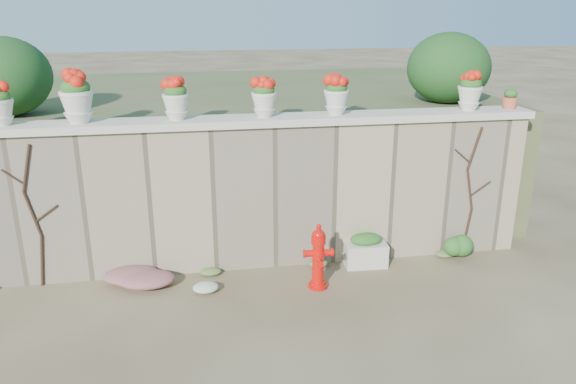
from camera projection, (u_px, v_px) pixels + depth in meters
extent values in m
plane|color=brown|center=(261.00, 332.00, 6.33)|extent=(80.00, 80.00, 0.00)
cube|color=gray|center=(244.00, 197.00, 7.69)|extent=(8.00, 0.40, 2.00)
cube|color=beige|center=(242.00, 121.00, 7.36)|extent=(8.10, 0.52, 0.10)
cube|color=#384C23|center=(228.00, 143.00, 10.68)|extent=(9.00, 6.00, 2.00)
ellipsoid|color=#143814|center=(3.00, 77.00, 7.81)|extent=(1.30, 1.30, 1.10)
ellipsoid|color=#143814|center=(448.00, 68.00, 8.86)|extent=(1.30, 1.30, 1.10)
cylinder|color=black|center=(42.00, 261.00, 7.27)|extent=(0.12, 0.04, 0.70)
cylinder|color=black|center=(33.00, 214.00, 7.06)|extent=(0.17, 0.04, 0.61)
cylinder|color=black|center=(26.00, 168.00, 6.87)|extent=(0.18, 0.04, 0.61)
cylinder|color=black|center=(46.00, 213.00, 7.08)|extent=(0.30, 0.02, 0.22)
cylinder|color=black|center=(12.00, 177.00, 6.87)|extent=(0.25, 0.02, 0.21)
cylinder|color=black|center=(467.00, 231.00, 8.21)|extent=(0.12, 0.04, 0.70)
cylinder|color=black|center=(470.00, 189.00, 8.00)|extent=(0.17, 0.04, 0.61)
cylinder|color=black|center=(475.00, 148.00, 7.81)|extent=(0.18, 0.04, 0.61)
cylinder|color=black|center=(480.00, 189.00, 8.03)|extent=(0.30, 0.02, 0.22)
cylinder|color=black|center=(462.00, 156.00, 7.82)|extent=(0.25, 0.02, 0.21)
cylinder|color=red|center=(318.00, 286.00, 7.32)|extent=(0.25, 0.25, 0.04)
cylinder|color=red|center=(318.00, 262.00, 7.21)|extent=(0.15, 0.15, 0.55)
cylinder|color=red|center=(318.00, 253.00, 7.17)|extent=(0.19, 0.19, 0.04)
cylinder|color=red|center=(319.00, 240.00, 7.11)|extent=(0.19, 0.19, 0.11)
ellipsoid|color=red|center=(319.00, 233.00, 7.08)|extent=(0.17, 0.17, 0.12)
cylinder|color=red|center=(319.00, 228.00, 7.06)|extent=(0.06, 0.06, 0.09)
cylinder|color=red|center=(309.00, 254.00, 7.16)|extent=(0.13, 0.09, 0.09)
cylinder|color=red|center=(328.00, 253.00, 7.19)|extent=(0.13, 0.09, 0.09)
cylinder|color=red|center=(319.00, 263.00, 7.11)|extent=(0.08, 0.09, 0.08)
cube|color=beige|center=(365.00, 254.00, 7.89)|extent=(0.60, 0.37, 0.34)
ellipsoid|color=#1E5119|center=(366.00, 239.00, 7.82)|extent=(0.46, 0.29, 0.17)
ellipsoid|color=#1E5119|center=(456.00, 245.00, 7.97)|extent=(0.54, 0.49, 0.52)
ellipsoid|color=#BB2566|center=(140.00, 276.00, 7.33)|extent=(0.98, 0.66, 0.26)
ellipsoid|color=white|center=(209.00, 288.00, 7.13)|extent=(0.44, 0.35, 0.16)
ellipsoid|color=#1E5119|center=(75.00, 87.00, 6.88)|extent=(0.35, 0.35, 0.21)
ellipsoid|color=red|center=(74.00, 80.00, 6.85)|extent=(0.31, 0.31, 0.22)
ellipsoid|color=#1E5119|center=(175.00, 91.00, 7.09)|extent=(0.29, 0.29, 0.18)
ellipsoid|color=red|center=(175.00, 85.00, 7.07)|extent=(0.26, 0.26, 0.18)
ellipsoid|color=#1E5119|center=(264.00, 90.00, 7.28)|extent=(0.28, 0.28, 0.17)
ellipsoid|color=red|center=(264.00, 84.00, 7.25)|extent=(0.25, 0.25, 0.18)
ellipsoid|color=#1E5119|center=(337.00, 87.00, 7.43)|extent=(0.29, 0.29, 0.17)
ellipsoid|color=red|center=(337.00, 82.00, 7.41)|extent=(0.25, 0.25, 0.18)
ellipsoid|color=#1E5119|center=(471.00, 84.00, 7.73)|extent=(0.29, 0.29, 0.18)
ellipsoid|color=red|center=(471.00, 78.00, 7.71)|extent=(0.26, 0.26, 0.18)
ellipsoid|color=#1E5119|center=(511.00, 94.00, 7.88)|extent=(0.18, 0.18, 0.13)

